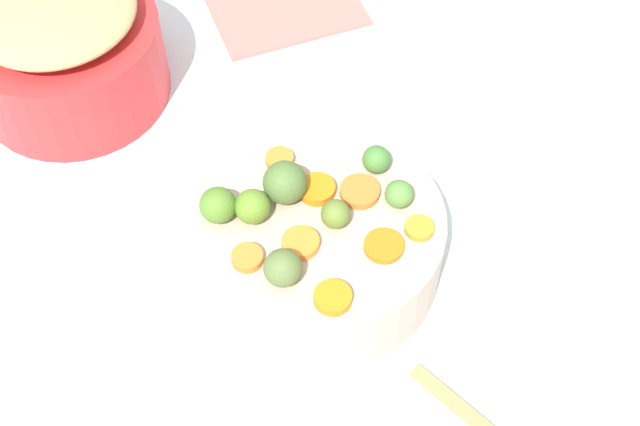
% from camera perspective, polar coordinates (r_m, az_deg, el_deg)
% --- Properties ---
extents(tabletop, '(2.40, 2.40, 0.02)m').
position_cam_1_polar(tabletop, '(0.95, -0.29, -3.40)').
color(tabletop, silver).
rests_on(tabletop, ground).
extents(serving_bowl_carrots, '(0.24, 0.24, 0.09)m').
position_cam_1_polar(serving_bowl_carrots, '(0.90, -0.00, -2.02)').
color(serving_bowl_carrots, '#C2A793').
rests_on(serving_bowl_carrots, tabletop).
extents(metal_pot, '(0.22, 0.22, 0.11)m').
position_cam_1_polar(metal_pot, '(1.10, -15.74, 9.37)').
color(metal_pot, red).
rests_on(metal_pot, tabletop).
extents(stuffing_mound, '(0.18, 0.18, 0.04)m').
position_cam_1_polar(stuffing_mound, '(1.05, -16.64, 12.20)').
color(stuffing_mound, tan).
rests_on(stuffing_mound, metal_pot).
extents(carrot_slice_0, '(0.05, 0.05, 0.01)m').
position_cam_1_polar(carrot_slice_0, '(0.84, 4.08, -2.10)').
color(carrot_slice_0, orange).
rests_on(carrot_slice_0, serving_bowl_carrots).
extents(carrot_slice_1, '(0.06, 0.06, 0.01)m').
position_cam_1_polar(carrot_slice_1, '(0.88, 2.55, 1.37)').
color(carrot_slice_1, orange).
rests_on(carrot_slice_1, serving_bowl_carrots).
extents(carrot_slice_2, '(0.04, 0.04, 0.01)m').
position_cam_1_polar(carrot_slice_2, '(0.90, -2.59, 3.43)').
color(carrot_slice_2, orange).
rests_on(carrot_slice_2, serving_bowl_carrots).
extents(carrot_slice_3, '(0.04, 0.04, 0.01)m').
position_cam_1_polar(carrot_slice_3, '(0.86, 6.34, -0.96)').
color(carrot_slice_3, orange).
rests_on(carrot_slice_3, serving_bowl_carrots).
extents(carrot_slice_4, '(0.04, 0.04, 0.01)m').
position_cam_1_polar(carrot_slice_4, '(0.88, -0.19, 1.51)').
color(carrot_slice_4, orange).
rests_on(carrot_slice_4, serving_bowl_carrots).
extents(carrot_slice_5, '(0.04, 0.04, 0.01)m').
position_cam_1_polar(carrot_slice_5, '(0.83, -4.64, -2.86)').
color(carrot_slice_5, orange).
rests_on(carrot_slice_5, serving_bowl_carrots).
extents(carrot_slice_6, '(0.05, 0.05, 0.01)m').
position_cam_1_polar(carrot_slice_6, '(0.84, -1.23, -1.91)').
color(carrot_slice_6, orange).
rests_on(carrot_slice_6, serving_bowl_carrots).
extents(carrot_slice_7, '(0.04, 0.04, 0.01)m').
position_cam_1_polar(carrot_slice_7, '(0.81, 0.82, -5.40)').
color(carrot_slice_7, orange).
rests_on(carrot_slice_7, serving_bowl_carrots).
extents(brussels_sprout_0, '(0.03, 0.03, 0.03)m').
position_cam_1_polar(brussels_sprout_0, '(0.89, 3.61, 3.42)').
color(brussels_sprout_0, '#457B36').
rests_on(brussels_sprout_0, serving_bowl_carrots).
extents(brussels_sprout_1, '(0.03, 0.03, 0.03)m').
position_cam_1_polar(brussels_sprout_1, '(0.85, -4.32, 0.41)').
color(brussels_sprout_1, olive).
rests_on(brussels_sprout_1, serving_bowl_carrots).
extents(brussels_sprout_2, '(0.04, 0.04, 0.04)m').
position_cam_1_polar(brussels_sprout_2, '(0.81, -2.38, -3.50)').
color(brussels_sprout_2, '#586D37').
rests_on(brussels_sprout_2, serving_bowl_carrots).
extents(brussels_sprout_3, '(0.04, 0.04, 0.04)m').
position_cam_1_polar(brussels_sprout_3, '(0.86, -6.51, 0.50)').
color(brussels_sprout_3, '#537C29').
rests_on(brussels_sprout_3, serving_bowl_carrots).
extents(brussels_sprout_4, '(0.04, 0.04, 0.04)m').
position_cam_1_polar(brussels_sprout_4, '(0.86, -2.24, 1.95)').
color(brussels_sprout_4, '#4F6D34').
rests_on(brussels_sprout_4, serving_bowl_carrots).
extents(brussels_sprout_5, '(0.03, 0.03, 0.03)m').
position_cam_1_polar(brussels_sprout_5, '(0.85, 1.00, -0.06)').
color(brussels_sprout_5, olive).
rests_on(brussels_sprout_5, serving_bowl_carrots).
extents(brussels_sprout_6, '(0.03, 0.03, 0.03)m').
position_cam_1_polar(brussels_sprout_6, '(0.87, 5.05, 1.20)').
color(brussels_sprout_6, '#54873B').
rests_on(brussels_sprout_6, serving_bowl_carrots).
extents(dish_towel, '(0.22, 0.19, 0.01)m').
position_cam_1_polar(dish_towel, '(1.20, -2.23, 13.01)').
color(dish_towel, '#BB6E64').
rests_on(dish_towel, tabletop).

